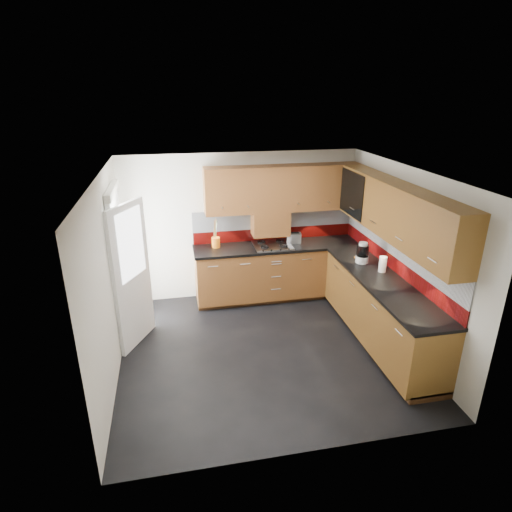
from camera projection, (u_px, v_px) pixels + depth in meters
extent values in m
cube|color=black|center=(264.00, 350.00, 5.83)|extent=(4.00, 3.80, 0.02)
cube|color=white|center=(266.00, 169.00, 4.92)|extent=(4.00, 3.80, 0.10)
cube|color=beige|center=(241.00, 226.00, 7.06)|extent=(4.00, 0.08, 2.64)
cube|color=beige|center=(311.00, 351.00, 3.71)|extent=(4.00, 0.08, 2.64)
cube|color=beige|center=(104.00, 282.00, 5.03)|extent=(0.08, 3.80, 2.64)
cube|color=beige|center=(406.00, 257.00, 5.74)|extent=(0.08, 3.80, 2.64)
cube|color=#5E3315|center=(277.00, 271.00, 7.12)|extent=(2.70, 0.60, 0.95)
cube|color=brown|center=(380.00, 311.00, 5.85)|extent=(0.60, 2.60, 0.95)
cube|color=#412512|center=(277.00, 293.00, 7.30)|extent=(2.70, 0.54, 0.10)
cube|color=#412512|center=(379.00, 337.00, 6.02)|extent=(0.54, 2.60, 0.10)
cube|color=black|center=(278.00, 246.00, 6.95)|extent=(2.72, 0.62, 0.04)
cube|color=black|center=(384.00, 282.00, 5.67)|extent=(0.62, 2.60, 0.04)
cube|color=#6B0B09|center=(274.00, 234.00, 7.17)|extent=(2.70, 0.02, 0.20)
cube|color=silver|center=(274.00, 218.00, 7.08)|extent=(2.70, 0.02, 0.34)
cube|color=#6B0B09|center=(394.00, 263.00, 5.97)|extent=(0.02, 3.20, 0.20)
cube|color=silver|center=(396.00, 245.00, 5.87)|extent=(0.02, 3.20, 0.34)
cube|color=#5E3315|center=(283.00, 188.00, 6.76)|extent=(2.50, 0.33, 0.72)
cube|color=brown|center=(396.00, 211.00, 5.50)|extent=(0.33, 2.87, 0.72)
cube|color=silver|center=(276.00, 204.00, 6.65)|extent=(1.80, 0.01, 0.16)
cube|color=silver|center=(383.00, 229.00, 5.51)|extent=(0.01, 2.00, 0.16)
cube|color=#5E3315|center=(270.00, 223.00, 6.93)|extent=(0.60, 0.33, 0.40)
cube|color=black|center=(352.00, 194.00, 6.41)|extent=(0.01, 0.80, 0.66)
cube|color=#FFD18C|center=(371.00, 193.00, 6.47)|extent=(0.01, 0.76, 0.64)
cube|color=black|center=(362.00, 192.00, 6.44)|extent=(0.29, 0.76, 0.01)
cylinder|color=black|center=(370.00, 189.00, 6.17)|extent=(0.07, 0.07, 0.16)
cylinder|color=black|center=(366.00, 187.00, 6.31)|extent=(0.07, 0.07, 0.16)
cylinder|color=white|center=(362.00, 185.00, 6.44)|extent=(0.07, 0.07, 0.16)
cylinder|color=black|center=(357.00, 183.00, 6.58)|extent=(0.07, 0.07, 0.16)
cube|color=white|center=(120.00, 266.00, 5.93)|extent=(0.06, 0.95, 2.04)
cube|color=white|center=(132.00, 276.00, 5.65)|extent=(0.42, 0.73, 1.98)
cube|color=white|center=(131.00, 244.00, 5.49)|extent=(0.28, 0.50, 0.90)
cube|color=silver|center=(272.00, 245.00, 6.91)|extent=(0.60, 0.52, 0.02)
torus|color=black|center=(265.00, 247.00, 6.76)|extent=(0.13, 0.13, 0.02)
torus|color=black|center=(284.00, 246.00, 6.81)|extent=(0.13, 0.13, 0.02)
torus|color=black|center=(261.00, 242.00, 6.98)|extent=(0.13, 0.13, 0.02)
torus|color=black|center=(280.00, 241.00, 7.04)|extent=(0.13, 0.13, 0.02)
cube|color=black|center=(276.00, 250.00, 6.68)|extent=(0.46, 0.04, 0.02)
cylinder|color=orange|center=(216.00, 242.00, 6.82)|extent=(0.13, 0.13, 0.17)
cylinder|color=brown|center=(215.00, 230.00, 6.77)|extent=(0.06, 0.02, 0.33)
cylinder|color=brown|center=(216.00, 230.00, 6.77)|extent=(0.06, 0.03, 0.31)
cylinder|color=brown|center=(215.00, 229.00, 6.76)|extent=(0.06, 0.03, 0.35)
cylinder|color=brown|center=(216.00, 231.00, 6.77)|extent=(0.04, 0.05, 0.29)
cylinder|color=brown|center=(214.00, 230.00, 6.76)|extent=(0.04, 0.05, 0.32)
cube|color=silver|center=(294.00, 238.00, 7.02)|extent=(0.26, 0.18, 0.16)
cube|color=black|center=(294.00, 233.00, 6.99)|extent=(0.18, 0.05, 0.01)
cube|color=black|center=(293.00, 232.00, 7.02)|extent=(0.18, 0.05, 0.01)
cylinder|color=white|center=(362.00, 259.00, 6.24)|extent=(0.19, 0.19, 0.10)
cylinder|color=black|center=(363.00, 251.00, 6.19)|extent=(0.17, 0.17, 0.16)
cylinder|color=white|center=(363.00, 244.00, 6.15)|extent=(0.12, 0.12, 0.04)
cylinder|color=white|center=(383.00, 264.00, 5.91)|extent=(0.14, 0.14, 0.22)
cube|color=orange|center=(360.00, 258.00, 6.39)|extent=(0.15, 0.13, 0.02)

